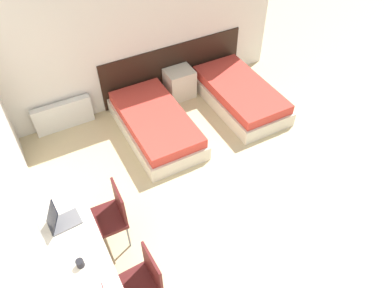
{
  "coord_description": "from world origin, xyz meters",
  "views": [
    {
      "loc": [
        -1.78,
        -0.87,
        4.28
      ],
      "look_at": [
        0.0,
        2.4,
        0.55
      ],
      "focal_mm": 35.0,
      "sensor_mm": 36.0,
      "label": 1
    }
  ],
  "objects": [
    {
      "name": "headboard_panel",
      "position": [
        0.68,
        4.35,
        0.46
      ],
      "size": [
        2.72,
        0.03,
        0.92
      ],
      "color": "black",
      "rests_on": "ground_plane"
    },
    {
      "name": "chair_near_laptop",
      "position": [
        -1.42,
        1.86,
        0.51
      ],
      "size": [
        0.47,
        0.47,
        0.91
      ],
      "rotation": [
        0.0,
        0.0,
        -0.03
      ],
      "color": "#511919",
      "rests_on": "ground_plane"
    },
    {
      "name": "wall_left",
      "position": [
        -2.2,
        2.18,
        1.35
      ],
      "size": [
        0.05,
        5.36,
        2.7
      ],
      "color": "silver",
      "rests_on": "ground_plane"
    },
    {
      "name": "wall_back",
      "position": [
        0.0,
        4.39,
        1.35
      ],
      "size": [
        5.35,
        0.05,
        2.7
      ],
      "color": "silver",
      "rests_on": "ground_plane"
    },
    {
      "name": "mug",
      "position": [
        -1.91,
        1.25,
        0.79
      ],
      "size": [
        0.08,
        0.08,
        0.09
      ],
      "color": "black",
      "rests_on": "desk"
    },
    {
      "name": "bed_near_door",
      "position": [
        1.5,
        3.38,
        0.2
      ],
      "size": [
        0.99,
        1.88,
        0.42
      ],
      "color": "beige",
      "rests_on": "ground_plane"
    },
    {
      "name": "laptop",
      "position": [
        -1.95,
        1.83,
        0.81
      ],
      "size": [
        0.35,
        0.25,
        0.33
      ],
      "rotation": [
        0.0,
        0.0,
        0.07
      ],
      "color": "slate",
      "rests_on": "desk"
    },
    {
      "name": "chair_near_notebook",
      "position": [
        -1.42,
        0.9,
        0.51
      ],
      "size": [
        0.47,
        0.47,
        0.91
      ],
      "rotation": [
        0.0,
        0.0,
        0.04
      ],
      "color": "#511919",
      "rests_on": "ground_plane"
    },
    {
      "name": "desk",
      "position": [
        -1.89,
        1.38,
        0.57
      ],
      "size": [
        0.56,
        1.89,
        0.74
      ],
      "color": "beige",
      "rests_on": "ground_plane"
    },
    {
      "name": "bed_near_window",
      "position": [
        -0.14,
        3.38,
        0.2
      ],
      "size": [
        0.99,
        1.88,
        0.42
      ],
      "color": "beige",
      "rests_on": "ground_plane"
    },
    {
      "name": "radiator",
      "position": [
        -1.4,
        4.27,
        0.25
      ],
      "size": [
        0.96,
        0.12,
        0.49
      ],
      "color": "silver",
      "rests_on": "ground_plane"
    },
    {
      "name": "nightstand",
      "position": [
        0.68,
        4.12,
        0.27
      ],
      "size": [
        0.49,
        0.41,
        0.54
      ],
      "color": "beige",
      "rests_on": "ground_plane"
    }
  ]
}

